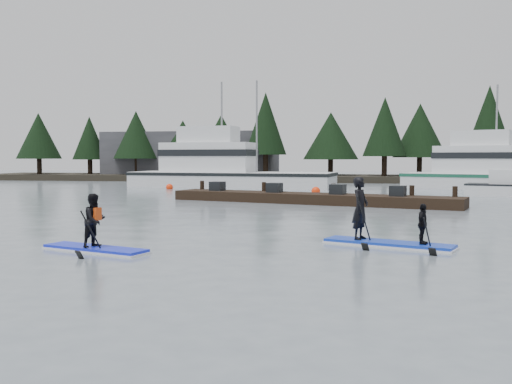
% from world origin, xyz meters
% --- Properties ---
extents(ground, '(160.00, 160.00, 0.00)m').
position_xyz_m(ground, '(0.00, 0.00, 0.00)').
color(ground, slate).
rests_on(ground, ground).
extents(far_shore, '(70.00, 8.00, 0.60)m').
position_xyz_m(far_shore, '(0.00, 42.00, 0.30)').
color(far_shore, '#2D281E').
rests_on(far_shore, ground).
extents(treeline, '(60.00, 4.00, 8.00)m').
position_xyz_m(treeline, '(0.00, 42.00, 0.00)').
color(treeline, black).
rests_on(treeline, ground).
extents(waterfront_building, '(18.00, 6.00, 5.00)m').
position_xyz_m(waterfront_building, '(-14.00, 44.00, 2.50)').
color(waterfront_building, '#4C4C51').
rests_on(waterfront_building, ground).
extents(fishing_boat_large, '(16.60, 6.33, 9.30)m').
position_xyz_m(fishing_boat_large, '(-6.90, 29.97, 0.69)').
color(fishing_boat_large, silver).
rests_on(fishing_boat_large, ground).
extents(fishing_boat_medium, '(15.07, 9.09, 8.65)m').
position_xyz_m(fishing_boat_medium, '(13.88, 30.47, 0.62)').
color(fishing_boat_medium, silver).
rests_on(fishing_boat_medium, ground).
extents(floating_dock, '(15.23, 6.22, 0.51)m').
position_xyz_m(floating_dock, '(1.18, 14.85, 0.25)').
color(floating_dock, black).
rests_on(floating_dock, ground).
extents(buoy_b, '(0.57, 0.57, 0.57)m').
position_xyz_m(buoy_b, '(0.87, 22.83, 0.00)').
color(buoy_b, '#FF340C').
rests_on(buoy_b, ground).
extents(buoy_a, '(0.52, 0.52, 0.52)m').
position_xyz_m(buoy_a, '(-10.18, 25.88, 0.00)').
color(buoy_a, '#FF340C').
rests_on(buoy_a, ground).
extents(paddleboard_solo, '(3.00, 1.58, 1.89)m').
position_xyz_m(paddleboard_solo, '(-2.83, -1.07, 0.55)').
color(paddleboard_solo, '#1727DB').
rests_on(paddleboard_solo, ground).
extents(paddleboard_duo, '(3.47, 1.98, 2.37)m').
position_xyz_m(paddleboard_duo, '(4.29, 1.20, 0.59)').
color(paddleboard_duo, '#1436BD').
rests_on(paddleboard_duo, ground).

